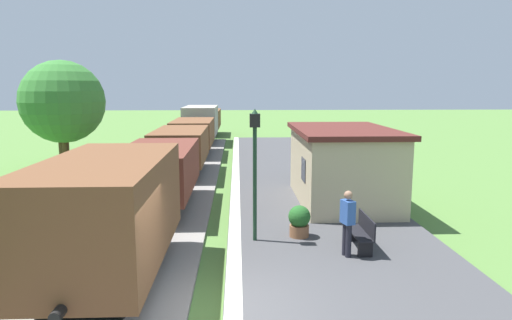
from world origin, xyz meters
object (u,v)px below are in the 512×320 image
(potted_planter, at_px, (299,221))
(bench_down_platform, at_px, (306,167))
(freight_train, at_px, (187,140))
(bench_near_hut, at_px, (362,232))
(tree_trackside_far, at_px, (63,102))
(lamp_post_near, at_px, (255,151))
(tree_field_left, at_px, (59,112))
(station_hut, at_px, (342,165))
(person_waiting, at_px, (347,221))

(potted_planter, bearing_deg, bench_down_platform, 80.21)
(freight_train, xyz_separation_m, bench_down_platform, (6.20, -4.67, -0.78))
(bench_down_platform, bearing_deg, bench_near_hut, -90.00)
(tree_trackside_far, bearing_deg, bench_down_platform, 13.21)
(lamp_post_near, relative_size, tree_field_left, 0.76)
(tree_trackside_far, bearing_deg, bench_near_hut, -35.69)
(bench_near_hut, xyz_separation_m, lamp_post_near, (-2.82, 0.81, 2.08))
(tree_field_left, bearing_deg, station_hut, -34.00)
(person_waiting, distance_m, lamp_post_near, 3.10)
(bench_near_hut, distance_m, bench_down_platform, 9.94)
(bench_near_hut, bearing_deg, lamp_post_near, 164.05)
(person_waiting, relative_size, tree_trackside_far, 0.31)
(freight_train, bearing_deg, tree_trackside_far, -120.74)
(freight_train, relative_size, person_waiting, 22.92)
(station_hut, distance_m, bench_down_platform, 5.01)
(freight_train, xyz_separation_m, station_hut, (6.80, -9.55, 0.15))
(freight_train, height_order, tree_trackside_far, tree_trackside_far)
(freight_train, relative_size, bench_near_hut, 26.13)
(potted_planter, xyz_separation_m, lamp_post_near, (-1.29, -0.26, 2.08))
(person_waiting, bearing_deg, bench_near_hut, -153.73)
(bench_near_hut, bearing_deg, tree_trackside_far, 144.31)
(bench_down_platform, distance_m, person_waiting, 10.46)
(lamp_post_near, height_order, tree_trackside_far, tree_trackside_far)
(tree_trackside_far, bearing_deg, potted_planter, -35.81)
(bench_near_hut, xyz_separation_m, bench_down_platform, (0.00, 9.94, 0.00))
(freight_train, bearing_deg, person_waiting, -69.42)
(freight_train, xyz_separation_m, person_waiting, (5.67, -15.10, -0.32))
(potted_planter, bearing_deg, tree_field_left, 131.37)
(bench_near_hut, height_order, tree_field_left, tree_field_left)
(tree_field_left, bearing_deg, freight_train, 1.53)
(bench_down_platform, xyz_separation_m, person_waiting, (-0.53, -10.44, 0.46))
(bench_down_platform, distance_m, lamp_post_near, 9.78)
(person_waiting, bearing_deg, tree_trackside_far, -56.10)
(bench_near_hut, height_order, person_waiting, person_waiting)
(station_hut, relative_size, tree_field_left, 1.19)
(freight_train, relative_size, tree_field_left, 8.06)
(station_hut, height_order, tree_field_left, tree_field_left)
(freight_train, distance_m, tree_trackside_far, 8.62)
(person_waiting, bearing_deg, lamp_post_near, -46.82)
(lamp_post_near, xyz_separation_m, tree_field_left, (-10.46, 13.61, 0.33))
(lamp_post_near, height_order, tree_field_left, tree_field_left)
(person_waiting, height_order, potted_planter, person_waiting)
(station_hut, distance_m, lamp_post_near, 5.57)
(lamp_post_near, distance_m, tree_trackside_far, 10.18)
(freight_train, height_order, station_hut, station_hut)
(person_waiting, xyz_separation_m, potted_planter, (-1.00, 1.57, -0.46))
(person_waiting, bearing_deg, station_hut, -118.71)
(bench_near_hut, xyz_separation_m, tree_trackside_far, (-10.43, 7.49, 3.19))
(potted_planter, bearing_deg, person_waiting, -57.39)
(freight_train, xyz_separation_m, potted_planter, (4.67, -13.53, -0.78))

